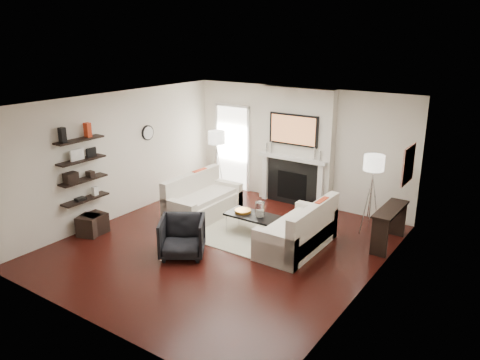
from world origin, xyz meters
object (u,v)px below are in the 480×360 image
Objects in this scene: loveseat_right_base at (296,238)px; coffee_table at (253,216)px; loveseat_left_base at (204,207)px; lamp_left_shade at (217,137)px; lamp_right_shade at (374,163)px; ottoman_near at (95,223)px; armchair at (182,235)px.

loveseat_right_base is 1.02m from coffee_table.
loveseat_left_base is 4.50× the size of lamp_left_shade.
lamp_left_shade is at bearing 152.37° from loveseat_right_base.
lamp_right_shade is 5.64m from ottoman_near.
lamp_left_shade and lamp_right_shade have the same top height.
armchair reaches higher than coffee_table.
coffee_table is 1.39× the size of armchair.
loveseat_right_base is at bearing -27.63° from lamp_left_shade.
ottoman_near is at bearing -155.80° from loveseat_right_base.
lamp_right_shade is (1.85, 1.43, 1.05)m from coffee_table.
loveseat_left_base is 1.00× the size of loveseat_right_base.
armchair is at bearing -129.54° from lamp_right_shade.
coffee_table is 3.18m from ottoman_near.
coffee_table is 2.75× the size of lamp_left_shade.
lamp_left_shade is (-3.05, 1.60, 1.24)m from loveseat_right_base.
loveseat_left_base is at bearing 56.50° from ottoman_near.
loveseat_right_base is at bearing 24.20° from ottoman_near.
loveseat_right_base is 4.50× the size of ottoman_near.
armchair is (-1.55, -1.42, 0.19)m from loveseat_right_base.
coffee_table is at bearing -142.30° from lamp_right_shade.
lamp_left_shade reaches higher than coffee_table.
lamp_left_shade is 3.53m from ottoman_near.
lamp_right_shade reaches higher than ottoman_near.
loveseat_left_base is 4.50× the size of lamp_right_shade.
lamp_left_shade is at bearing 79.18° from ottoman_near.
lamp_left_shade reaches higher than loveseat_left_base.
lamp_right_shade is at bearing 37.70° from coffee_table.
ottoman_near is (-0.62, -3.25, -1.25)m from lamp_left_shade.
loveseat_left_base and loveseat_right_base have the same top height.
lamp_left_shade is at bearing 115.57° from loveseat_left_base.
lamp_left_shade is 3.90m from lamp_right_shade.
lamp_right_shade reaches higher than loveseat_left_base.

